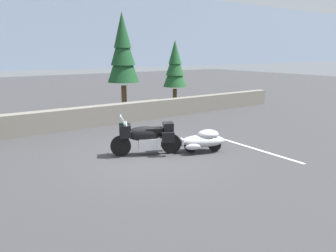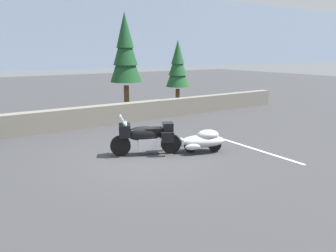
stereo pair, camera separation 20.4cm
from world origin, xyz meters
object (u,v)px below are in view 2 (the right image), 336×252
car_shaped_trailer (203,140)px  pine_tree_tall (125,51)px  pine_tree_secondary (178,66)px  touring_motorcycle (146,136)px

car_shaped_trailer → pine_tree_tall: (1.01, 7.64, 2.92)m
car_shaped_trailer → pine_tree_tall: 8.24m
pine_tree_tall → pine_tree_secondary: 3.45m
touring_motorcycle → pine_tree_tall: bearing=68.1°
touring_motorcycle → car_shaped_trailer: bearing=-25.7°
car_shaped_trailer → pine_tree_secondary: bearing=60.2°
touring_motorcycle → pine_tree_tall: (2.74, 6.81, 2.71)m
car_shaped_trailer → pine_tree_tall: bearing=82.5°
pine_tree_tall → touring_motorcycle: bearing=-111.9°
touring_motorcycle → pine_tree_secondary: 9.29m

